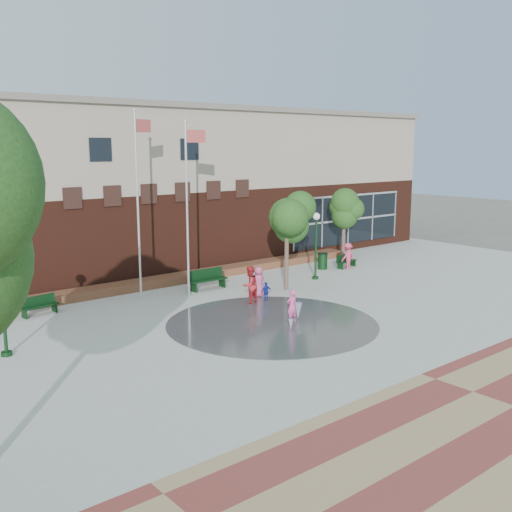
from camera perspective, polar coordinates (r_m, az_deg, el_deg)
ground at (r=21.88m, az=6.77°, el=-8.18°), size 120.00×120.00×0.00m
plaza_concrete at (r=24.66m, az=0.00°, el=-5.94°), size 46.00×18.00×0.01m
splash_pad at (r=23.93m, az=1.54°, el=-6.46°), size 8.40×8.40×0.01m
library_building at (r=35.18m, az=-14.25°, el=6.34°), size 44.40×10.40×9.20m
flower_bed at (r=30.71m, az=-9.10°, el=-2.80°), size 26.00×1.20×0.40m
flagpole_left at (r=27.38m, az=-11.15°, el=5.68°), size 0.99×0.31×8.59m
flagpole_right at (r=27.64m, az=-6.50°, el=5.37°), size 0.95×0.42×8.14m
lamp_left at (r=21.41m, az=-23.08°, el=-2.76°), size 0.41×0.41×3.83m
lamp_right at (r=31.47m, az=5.74°, el=1.69°), size 0.38×0.38×3.55m
bench_left at (r=26.56m, az=-19.93°, el=-4.81°), size 1.67×0.68×0.81m
bench_mid at (r=29.49m, az=-4.61°, el=-2.60°), size 2.02×0.61×1.01m
bench_right at (r=35.06m, az=8.60°, el=-0.72°), size 1.58×0.64×0.77m
trash_can at (r=34.39m, az=6.36°, el=-0.49°), size 0.57×0.57×0.94m
tree_mid at (r=28.79m, az=2.96°, el=3.63°), size 2.89×2.89×4.88m
tree_small_right at (r=37.38m, az=8.40°, el=4.38°), size 2.48×2.48×4.23m
water_jet_a at (r=24.53m, az=4.02°, el=-6.07°), size 0.34×0.34×0.66m
water_jet_b at (r=23.05m, az=3.32°, el=-7.15°), size 0.19×0.19×0.43m
child_splash at (r=23.96m, az=3.44°, el=-4.81°), size 0.49×0.33×1.33m
adult_red at (r=26.61m, az=-0.61°, el=-2.81°), size 0.94×0.79×1.73m
adult_pink at (r=27.90m, az=0.26°, el=-2.48°), size 0.77×0.58×1.44m
child_blue at (r=27.20m, az=0.97°, el=-3.42°), size 0.55×0.31×0.89m
person_bench at (r=34.62m, az=8.72°, el=-0.01°), size 1.01×0.63×1.51m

